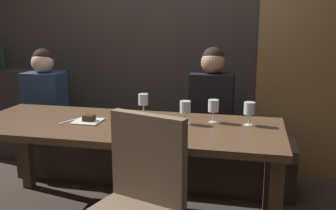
{
  "coord_description": "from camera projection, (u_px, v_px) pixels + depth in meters",
  "views": [
    {
      "loc": [
        0.87,
        -2.45,
        1.45
      ],
      "look_at": [
        0.27,
        0.22,
        0.84
      ],
      "focal_mm": 40.58,
      "sensor_mm": 36.0,
      "label": 1
    }
  ],
  "objects": [
    {
      "name": "banquette_bench",
      "position": [
        151.0,
        158.0,
        3.45
      ],
      "size": [
        2.5,
        0.44,
        0.45
      ],
      "color": "#312A23",
      "rests_on": "ground"
    },
    {
      "name": "fork_on_table",
      "position": [
        68.0,
        121.0,
        2.73
      ],
      "size": [
        0.08,
        0.16,
        0.01
      ],
      "primitive_type": "cube",
      "rotation": [
        0.0,
        0.0,
        -0.37
      ],
      "color": "silver",
      "rests_on": "dining_table"
    },
    {
      "name": "arched_door",
      "position": [
        311.0,
        30.0,
        3.34
      ],
      "size": [
        0.9,
        0.05,
        2.55
      ],
      "color": "olive",
      "rests_on": "ground"
    },
    {
      "name": "wine_glass_end_right",
      "position": [
        185.0,
        108.0,
        2.65
      ],
      "size": [
        0.08,
        0.08,
        0.16
      ],
      "color": "silver",
      "rests_on": "dining_table"
    },
    {
      "name": "wine_glass_far_right",
      "position": [
        249.0,
        109.0,
        2.61
      ],
      "size": [
        0.08,
        0.08,
        0.16
      ],
      "color": "silver",
      "rests_on": "dining_table"
    },
    {
      "name": "folded_napkin",
      "position": [
        144.0,
        129.0,
        2.53
      ],
      "size": [
        0.14,
        0.13,
        0.01
      ],
      "primitive_type": "cube",
      "rotation": [
        0.0,
        0.0,
        -0.32
      ],
      "color": "silver",
      "rests_on": "dining_table"
    },
    {
      "name": "diner_bearded",
      "position": [
        212.0,
        96.0,
        3.21
      ],
      "size": [
        0.36,
        0.24,
        0.79
      ],
      "color": "black",
      "rests_on": "banquette_bench"
    },
    {
      "name": "wine_bottle_dark_red",
      "position": [
        2.0,
        58.0,
        3.96
      ],
      "size": [
        0.08,
        0.08,
        0.33
      ],
      "color": "black",
      "rests_on": "back_counter"
    },
    {
      "name": "chair_near_side",
      "position": [
        137.0,
        198.0,
        1.96
      ],
      "size": [
        0.55,
        0.55,
        0.98
      ],
      "color": "brown",
      "rests_on": "ground"
    },
    {
      "name": "back_wall_tiled",
      "position": [
        164.0,
        15.0,
        3.67
      ],
      "size": [
        6.0,
        0.12,
        3.0
      ],
      "primitive_type": "cube",
      "color": "#383330",
      "rests_on": "ground"
    },
    {
      "name": "dessert_plate",
      "position": [
        88.0,
        120.0,
        2.72
      ],
      "size": [
        0.19,
        0.19,
        0.05
      ],
      "color": "white",
      "rests_on": "dining_table"
    },
    {
      "name": "wine_glass_far_left",
      "position": [
        143.0,
        100.0,
        2.9
      ],
      "size": [
        0.08,
        0.08,
        0.16
      ],
      "color": "silver",
      "rests_on": "dining_table"
    },
    {
      "name": "diner_redhead",
      "position": [
        45.0,
        92.0,
        3.53
      ],
      "size": [
        0.36,
        0.24,
        0.75
      ],
      "color": "navy",
      "rests_on": "banquette_bench"
    },
    {
      "name": "back_counter",
      "position": [
        19.0,
        114.0,
        4.05
      ],
      "size": [
        1.1,
        0.28,
        0.95
      ],
      "primitive_type": "cube",
      "color": "#2F2B29",
      "rests_on": "ground"
    },
    {
      "name": "dining_table",
      "position": [
        125.0,
        136.0,
        2.69
      ],
      "size": [
        2.2,
        0.84,
        0.74
      ],
      "color": "#493422",
      "rests_on": "ground"
    },
    {
      "name": "wine_glass_near_left",
      "position": [
        213.0,
        106.0,
        2.69
      ],
      "size": [
        0.08,
        0.08,
        0.16
      ],
      "color": "silver",
      "rests_on": "dining_table"
    }
  ]
}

